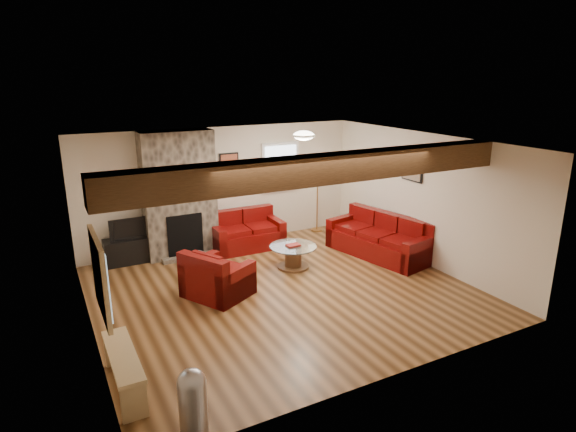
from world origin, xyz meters
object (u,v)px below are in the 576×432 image
object	(u,v)px
sofa_three	(379,236)
tv_cabinet	(131,250)
floor_lamp	(318,175)
armchair_red	(218,273)
loveseat	(246,230)
television	(129,228)
coffee_table	(293,257)

from	to	relation	value
sofa_three	tv_cabinet	size ratio (longest dim) A/B	2.17
tv_cabinet	floor_lamp	world-z (taller)	floor_lamp
armchair_red	floor_lamp	size ratio (longest dim) A/B	0.63
loveseat	tv_cabinet	distance (m)	2.33
television	floor_lamp	bearing A→B (deg)	0.27
loveseat	floor_lamp	distance (m)	2.16
armchair_red	tv_cabinet	bearing A→B (deg)	-3.85
television	armchair_red	bearing A→B (deg)	-65.24
armchair_red	coffee_table	xyz separation A→B (m)	(1.66, 0.45, -0.17)
tv_cabinet	floor_lamp	distance (m)	4.37
sofa_three	television	xyz separation A→B (m)	(-4.49, 1.94, 0.29)
armchair_red	floor_lamp	bearing A→B (deg)	-84.57
floor_lamp	television	bearing A→B (deg)	-179.73
coffee_table	floor_lamp	xyz separation A→B (m)	(1.57, 1.73, 1.10)
sofa_three	armchair_red	bearing A→B (deg)	-98.32
armchair_red	coffee_table	size ratio (longest dim) A/B	1.09
loveseat	armchair_red	xyz separation A→B (m)	(-1.31, -1.86, -0.00)
sofa_three	coffee_table	world-z (taller)	sofa_three
television	coffee_table	bearing A→B (deg)	-32.74
coffee_table	television	size ratio (longest dim) A/B	1.21
armchair_red	television	bearing A→B (deg)	-3.85
television	floor_lamp	world-z (taller)	floor_lamp
sofa_three	coffee_table	distance (m)	1.86
sofa_three	armchair_red	distance (m)	3.50
sofa_three	coffee_table	bearing A→B (deg)	-109.15
loveseat	floor_lamp	size ratio (longest dim) A/B	0.96
loveseat	armchair_red	bearing A→B (deg)	-124.19
sofa_three	loveseat	bearing A→B (deg)	-138.88
coffee_table	television	distance (m)	3.20
loveseat	armchair_red	world-z (taller)	loveseat
sofa_three	floor_lamp	world-z (taller)	floor_lamp
sofa_three	loveseat	world-z (taller)	sofa_three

